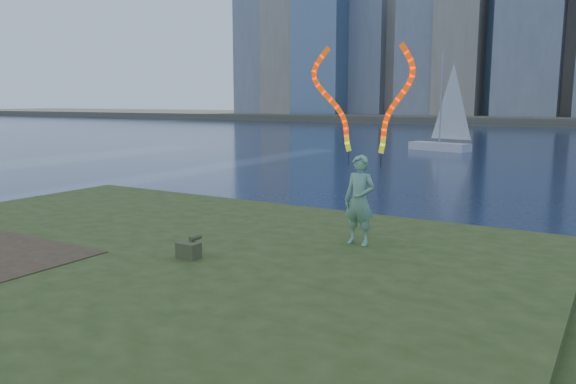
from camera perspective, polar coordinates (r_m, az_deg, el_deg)
The scene contains 6 objects.
ground at distance 11.92m, azimuth -9.47°, elevation -8.32°, with size 320.00×320.00×0.00m, color #192640.
grassy_knoll at distance 10.28m, azimuth -17.98°, elevation -9.54°, with size 20.00×18.00×0.80m.
far_shore at distance 103.89m, azimuth 27.25°, elevation 6.57°, with size 320.00×40.00×1.20m, color #4E4939.
woman_with_ribbons at distance 10.87m, azimuth 7.44°, elevation 1.90°, with size 2.09×0.47×4.12m.
canvas_bag at distance 10.19m, azimuth -10.02°, elevation -5.77°, with size 0.40×0.45×0.38m.
sailboat at distance 42.29m, azimuth 15.46°, elevation 5.71°, with size 4.73×2.56×7.13m.
Camera 1 is at (7.46, -8.58, 3.56)m, focal length 35.00 mm.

